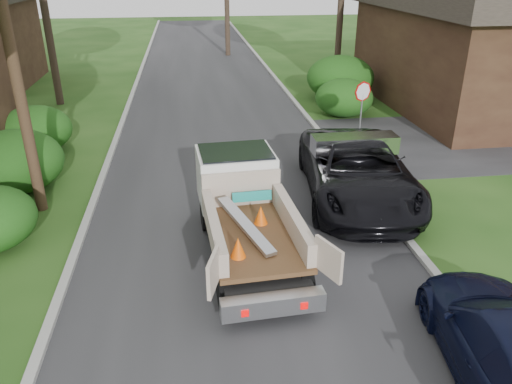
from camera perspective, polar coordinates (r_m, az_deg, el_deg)
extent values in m
plane|color=#1E4413|center=(10.70, 0.09, -12.13)|extent=(120.00, 120.00, 0.00)
cube|color=#28282B|center=(19.59, -3.98, 5.61)|extent=(8.00, 90.00, 0.02)
cube|color=#9E9E99|center=(19.75, -15.97, 5.02)|extent=(0.20, 90.00, 0.12)
cube|color=#9E9E99|center=(20.24, 7.73, 6.24)|extent=(0.20, 90.00, 0.12)
cylinder|color=slate|center=(19.38, 11.83, 8.02)|extent=(0.06, 0.06, 2.00)
cylinder|color=#B20A0A|center=(19.10, 12.12, 11.17)|extent=(0.71, 0.32, 0.76)
cylinder|color=#382619|center=(14.21, -26.68, 16.57)|extent=(0.30, 0.30, 10.00)
cube|color=#331D14|center=(26.90, 24.83, 13.69)|extent=(9.00, 12.00, 4.50)
ellipsoid|color=#183F0E|center=(16.81, -25.84, 3.17)|extent=(2.86, 2.86, 1.87)
ellipsoid|color=#183F0E|center=(20.09, -23.91, 6.55)|extent=(2.60, 2.60, 1.70)
ellipsoid|color=#183F0E|center=(23.26, 10.03, 10.56)|extent=(2.60, 2.60, 1.70)
ellipsoid|color=#183F0E|center=(26.19, 9.60, 12.75)|extent=(3.38, 3.38, 2.21)
cylinder|color=#2D2119|center=(26.31, -23.03, 18.79)|extent=(0.36, 0.36, 9.00)
cylinder|color=#2D2119|center=(29.84, 9.68, 20.31)|extent=(0.36, 0.36, 8.50)
cylinder|color=black|center=(13.13, -5.68, -2.67)|extent=(0.31, 0.81, 0.79)
cylinder|color=black|center=(13.36, 1.47, -2.04)|extent=(0.31, 0.81, 0.79)
cylinder|color=black|center=(10.29, -3.64, -11.15)|extent=(0.31, 0.81, 0.79)
cylinder|color=black|center=(10.58, 5.50, -10.08)|extent=(0.31, 0.81, 0.79)
cube|color=black|center=(11.78, -0.82, -5.17)|extent=(2.07, 5.21, 0.21)
cube|color=white|center=(13.07, -2.33, 1.77)|extent=(2.03, 1.70, 1.37)
cube|color=black|center=(12.88, -2.36, 3.76)|extent=(1.89, 1.56, 0.48)
cube|color=#472D19|center=(11.08, -0.24, -5.23)|extent=(2.13, 3.28, 0.11)
cube|color=beige|center=(12.25, -1.67, 0.38)|extent=(1.94, 0.20, 0.88)
cube|color=beige|center=(10.82, -4.83, -4.26)|extent=(0.40, 3.00, 0.53)
cube|color=beige|center=(11.12, 4.23, -3.39)|extent=(0.40, 3.00, 0.53)
cube|color=silver|center=(9.76, 1.96, -12.72)|extent=(2.04, 0.43, 0.40)
cube|color=#B20505|center=(9.55, -1.26, -13.70)|extent=(0.14, 0.04, 0.14)
cube|color=#B20505|center=(9.77, 5.53, -12.82)|extent=(0.14, 0.04, 0.14)
cube|color=beige|center=(9.26, -4.89, -9.11)|extent=(0.29, 0.78, 0.70)
cube|color=beige|center=(9.69, 8.26, -7.62)|extent=(0.38, 0.76, 0.70)
cube|color=silver|center=(10.99, -1.23, -3.74)|extent=(1.08, 2.22, 0.41)
cone|color=#F2590A|center=(10.20, -2.06, -6.35)|extent=(0.34, 0.34, 0.44)
cone|color=#F2590A|center=(11.45, 0.55, -2.62)|extent=(0.34, 0.34, 0.44)
cube|color=#148C84|center=(12.14, -0.46, -0.48)|extent=(0.97, 0.14, 0.25)
imported|color=black|center=(14.89, 11.50, 2.44)|extent=(3.73, 6.70, 1.77)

